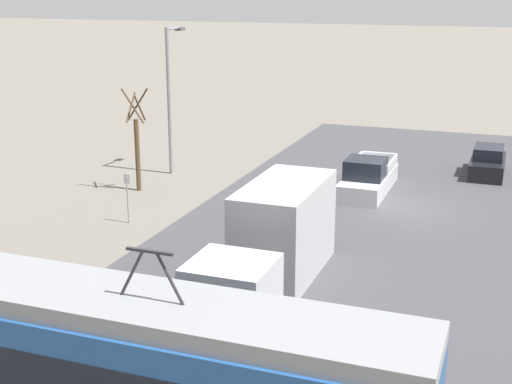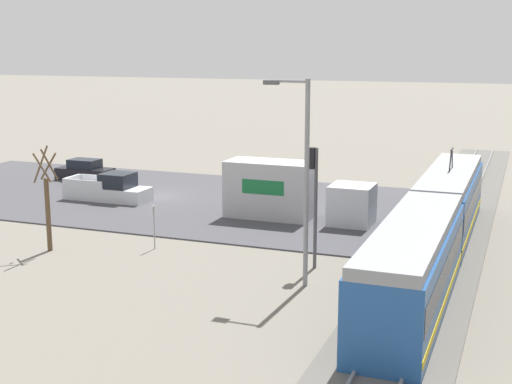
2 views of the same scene
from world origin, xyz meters
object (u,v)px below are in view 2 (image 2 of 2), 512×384
object	(u,v)px
light_rail_tram	(434,229)
street_tree	(47,204)
box_truck	(289,193)
pickup_truck	(109,189)
traffic_light_pole	(314,191)
sedan_car_0	(85,171)
street_lamp_near_crossing	(302,170)
no_parking_sign	(154,223)

from	to	relation	value
light_rail_tram	street_tree	size ratio (longest dim) A/B	4.80
box_truck	pickup_truck	size ratio (longest dim) A/B	1.52
box_truck	traffic_light_pole	size ratio (longest dim) A/B	1.56
box_truck	street_tree	size ratio (longest dim) A/B	1.66
light_rail_tram	traffic_light_pole	distance (m)	5.82
light_rail_tram	traffic_light_pole	bearing A→B (deg)	-65.50
pickup_truck	traffic_light_pole	world-z (taller)	traffic_light_pole
sedan_car_0	street_lamp_near_crossing	distance (m)	28.11
sedan_car_0	street_tree	bearing A→B (deg)	29.00
light_rail_tram	sedan_car_0	xyz separation A→B (m)	(-11.99, -26.96, -0.99)
street_tree	box_truck	bearing A→B (deg)	138.69
street_tree	pickup_truck	bearing A→B (deg)	-162.21
light_rail_tram	pickup_truck	xyz separation A→B (m)	(-6.60, -21.43, -0.95)
street_lamp_near_crossing	no_parking_sign	distance (m)	9.56
pickup_truck	street_tree	xyz separation A→B (m)	(10.89, 3.50, 1.58)
box_truck	sedan_car_0	bearing A→B (deg)	-108.46
light_rail_tram	box_truck	xyz separation A→B (m)	(-5.96, -8.92, -0.11)
street_tree	no_parking_sign	size ratio (longest dim) A/B	2.35
pickup_truck	street_lamp_near_crossing	xyz separation A→B (m)	(11.41, 16.61, 4.19)
light_rail_tram	no_parking_sign	world-z (taller)	light_rail_tram
box_truck	no_parking_sign	bearing A→B (deg)	-28.09
box_truck	traffic_light_pole	xyz separation A→B (m)	(8.25, 3.90, 1.95)
no_parking_sign	light_rail_tram	bearing A→B (deg)	99.28
pickup_truck	light_rail_tram	bearing A→B (deg)	72.88
box_truck	sedan_car_0	size ratio (longest dim) A/B	2.03
pickup_truck	sedan_car_0	distance (m)	7.71
box_truck	street_tree	distance (m)	13.67
light_rail_tram	pickup_truck	size ratio (longest dim) A/B	4.39
street_lamp_near_crossing	no_parking_sign	bearing A→B (deg)	-107.36
box_truck	street_lamp_near_crossing	world-z (taller)	street_lamp_near_crossing
street_lamp_near_crossing	sedan_car_0	bearing A→B (deg)	-127.18
pickup_truck	no_parking_sign	bearing A→B (deg)	42.96
street_tree	no_parking_sign	xyz separation A→B (m)	(-2.12, 4.67, -1.00)
sedan_car_0	box_truck	bearing A→B (deg)	71.54
pickup_truck	street_lamp_near_crossing	bearing A→B (deg)	55.51
box_truck	no_parking_sign	xyz separation A→B (m)	(8.13, -4.34, -0.26)
sedan_car_0	no_parking_sign	size ratio (longest dim) A/B	1.93
traffic_light_pole	no_parking_sign	size ratio (longest dim) A/B	2.51
street_tree	no_parking_sign	bearing A→B (deg)	114.42
light_rail_tram	street_lamp_near_crossing	world-z (taller)	street_lamp_near_crossing
no_parking_sign	traffic_light_pole	bearing A→B (deg)	89.15
sedan_car_0	pickup_truck	bearing A→B (deg)	45.76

